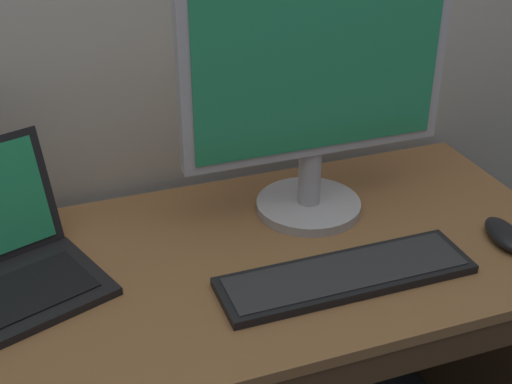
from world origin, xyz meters
name	(u,v)px	position (x,y,z in m)	size (l,w,h in m)	color
desk	(208,357)	(0.00, -0.01, 0.48)	(1.48, 0.63, 0.70)	olive
external_monitor	(316,90)	(0.27, 0.11, 0.98)	(0.55, 0.22, 0.52)	#B7B7BC
wired_keyboard	(346,275)	(0.24, -0.13, 0.71)	(0.48, 0.14, 0.02)	black
computer_mouse	(504,234)	(0.59, -0.12, 0.72)	(0.06, 0.12, 0.03)	black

